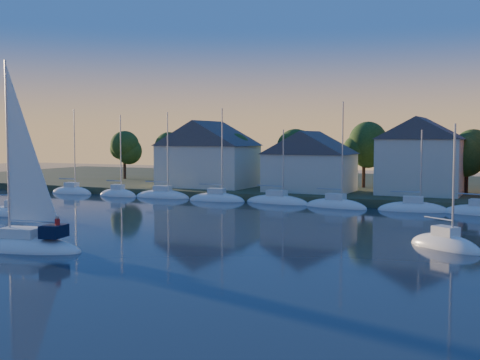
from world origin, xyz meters
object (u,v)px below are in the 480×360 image
Objects in this scene: drifting_sailboat_left at (16,214)px; drifting_sailboat_right at (445,247)px; clubhouse_centre at (310,161)px; clubhouse_west at (208,153)px; clubhouse_east at (420,155)px; hero_sailboat at (23,242)px.

drifting_sailboat_left reaches higher than drifting_sailboat_right.
drifting_sailboat_left is at bearing -127.15° from clubhouse_centre.
clubhouse_west is at bearing 176.42° from clubhouse_centre.
clubhouse_west is 1.30× the size of clubhouse_east.
hero_sailboat is 21.17m from drifting_sailboat_left.
clubhouse_centre is at bearing 26.23° from drifting_sailboat_left.
clubhouse_east is 0.96× the size of drifting_sailboat_left.
clubhouse_west is 1.25× the size of drifting_sailboat_left.
clubhouse_centre is 0.78× the size of hero_sailboat.
clubhouse_centre is 36.98m from drifting_sailboat_right.
drifting_sailboat_right is at bearing -55.42° from clubhouse_centre.
clubhouse_west is at bearing 173.57° from drifting_sailboat_right.
drifting_sailboat_left is at bearing -101.97° from clubhouse_west.
drifting_sailboat_right is (27.77, 13.93, -0.52)m from hero_sailboat.
drifting_sailboat_right is at bearing -40.26° from clubhouse_west.
drifting_sailboat_left is 43.30m from drifting_sailboat_right.
clubhouse_east is at bearing 8.13° from clubhouse_centre.
clubhouse_west reaches higher than clubhouse_centre.
hero_sailboat is (-6.97, -44.08, -4.52)m from clubhouse_centre.
clubhouse_centre is 1.12× the size of drifting_sailboat_right.
drifting_sailboat_left is (-15.53, 14.38, -0.52)m from hero_sailboat.
drifting_sailboat_right is at bearing -78.07° from clubhouse_east.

